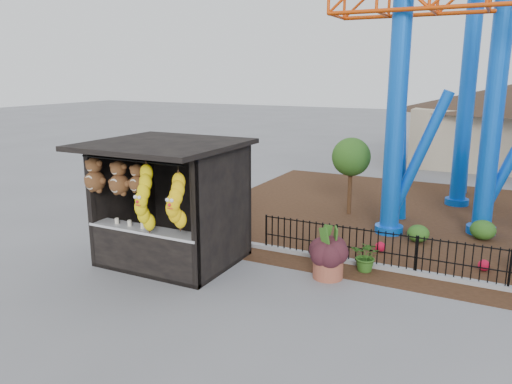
% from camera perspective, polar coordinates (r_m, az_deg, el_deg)
% --- Properties ---
extents(ground, '(120.00, 120.00, 0.00)m').
position_cam_1_polar(ground, '(10.91, -0.04, -12.36)').
color(ground, slate).
rests_on(ground, ground).
extents(mulch_bed, '(18.00, 12.00, 0.02)m').
position_cam_1_polar(mulch_bed, '(17.42, 24.40, -3.59)').
color(mulch_bed, '#331E11').
rests_on(mulch_bed, ground).
extents(curb, '(18.00, 0.18, 0.12)m').
position_cam_1_polar(curb, '(12.67, 23.17, -9.44)').
color(curb, gray).
rests_on(curb, ground).
extents(prize_booth, '(3.50, 3.40, 3.12)m').
position_cam_1_polar(prize_booth, '(12.61, -10.47, -1.53)').
color(prize_booth, black).
rests_on(prize_booth, ground).
extents(terracotta_planter, '(0.79, 0.79, 0.54)m').
position_cam_1_polar(terracotta_planter, '(12.08, 8.23, -8.47)').
color(terracotta_planter, '#974C37').
rests_on(terracotta_planter, ground).
extents(planter_foliage, '(0.70, 0.70, 0.64)m').
position_cam_1_polar(planter_foliage, '(11.87, 8.32, -5.81)').
color(planter_foliage, '#32141A').
rests_on(planter_foliage, terracotta_planter).
extents(potted_plant, '(0.75, 0.66, 0.80)m').
position_cam_1_polar(potted_plant, '(12.57, 12.54, -7.15)').
color(potted_plant, '#204E17').
rests_on(potted_plant, ground).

